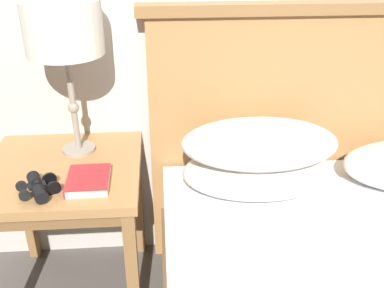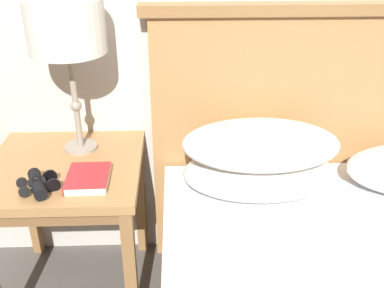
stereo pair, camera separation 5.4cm
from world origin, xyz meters
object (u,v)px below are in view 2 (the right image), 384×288
object	(u,v)px
book_on_nightstand	(87,178)
table_lamp	(66,30)
nightstand	(67,182)
binoculars_pair	(38,184)

from	to	relation	value
book_on_nightstand	table_lamp	bearing A→B (deg)	105.14
nightstand	book_on_nightstand	world-z (taller)	book_on_nightstand
nightstand	binoculars_pair	bearing A→B (deg)	-104.98
nightstand	binoculars_pair	xyz separation A→B (m)	(-0.05, -0.18, 0.11)
table_lamp	binoculars_pair	size ratio (longest dim) A/B	3.59
table_lamp	nightstand	bearing A→B (deg)	-110.44
table_lamp	book_on_nightstand	bearing A→B (deg)	-74.86
table_lamp	book_on_nightstand	distance (m)	0.53
table_lamp	binoculars_pair	distance (m)	0.55
nightstand	binoculars_pair	distance (m)	0.21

